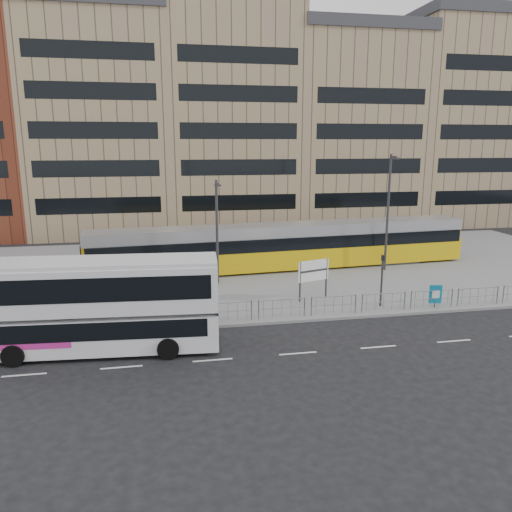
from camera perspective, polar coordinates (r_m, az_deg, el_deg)
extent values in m
plane|color=black|center=(27.01, -1.59, -8.02)|extent=(120.00, 120.00, 0.00)
cube|color=slate|center=(38.35, -4.45, -1.64)|extent=(64.00, 24.00, 0.15)
cube|color=gray|center=(27.03, -1.61, -7.83)|extent=(64.00, 0.25, 0.17)
cube|color=#987E62|center=(59.27, -17.05, 13.58)|extent=(14.00, 16.00, 22.00)
cube|color=#38383D|center=(60.67, -17.83, 24.57)|extent=(14.40, 16.40, 1.20)
cube|color=#987E62|center=(59.53, -3.13, 15.06)|extent=(14.00, 16.00, 24.00)
cube|color=#38383D|center=(61.35, -3.29, 26.90)|extent=(14.40, 16.40, 1.20)
cube|color=#987E62|center=(62.91, 9.99, 13.40)|extent=(14.00, 16.00, 21.00)
cube|color=#38383D|center=(64.05, 10.41, 23.37)|extent=(14.40, 16.40, 1.20)
cube|color=#987E62|center=(69.08, 21.28, 13.50)|extent=(14.00, 16.00, 23.00)
cube|color=#38383D|center=(70.46, 22.13, 23.35)|extent=(14.40, 16.40, 1.20)
cylinder|color=gray|center=(27.44, 2.37, -5.03)|extent=(32.00, 0.05, 0.05)
cylinder|color=gray|center=(27.60, 2.36, -6.02)|extent=(32.00, 0.04, 0.04)
cube|color=white|center=(23.56, 2.44, -11.23)|extent=(62.00, 0.12, 0.01)
cube|color=silver|center=(24.67, -17.41, -8.07)|extent=(11.17, 3.35, 1.70)
cube|color=silver|center=(24.03, -17.74, -3.38)|extent=(11.17, 3.35, 2.10)
cube|color=silver|center=(23.76, -17.92, -0.82)|extent=(11.16, 3.25, 0.30)
cube|color=black|center=(24.44, -16.32, -7.20)|extent=(9.17, 3.24, 0.85)
cube|color=black|center=(23.97, -17.78, -2.92)|extent=(10.57, 3.34, 1.10)
cube|color=#CA2890|center=(25.29, -23.03, -8.13)|extent=(3.18, 2.79, 0.50)
cylinder|color=black|center=(23.28, -10.02, -10.40)|extent=(1.02, 0.37, 1.00)
cylinder|color=black|center=(25.64, -9.69, -8.17)|extent=(1.02, 0.37, 1.00)
cylinder|color=black|center=(24.65, -26.02, -10.21)|extent=(1.02, 0.37, 1.00)
cylinder|color=black|center=(26.90, -24.25, -8.15)|extent=(1.02, 0.37, 1.00)
cube|color=gold|center=(38.37, 3.30, 0.03)|extent=(29.48, 5.00, 1.68)
cube|color=black|center=(38.14, 3.32, 1.72)|extent=(29.06, 5.01, 0.94)
cube|color=#B5B6BB|center=(37.98, 3.34, 3.04)|extent=(29.46, 4.78, 0.84)
cube|color=gold|center=(44.63, 20.71, 1.92)|extent=(1.43, 2.45, 2.73)
cube|color=gold|center=(36.41, -18.17, -0.19)|extent=(1.43, 2.45, 2.73)
cylinder|color=#2D2D30|center=(38.21, 3.31, 1.18)|extent=(2.68, 2.68, 3.14)
cube|color=#2D2D30|center=(42.40, 15.48, -0.21)|extent=(3.34, 2.87, 0.52)
cube|color=#2D2D30|center=(36.75, -10.83, -1.92)|extent=(3.34, 2.87, 0.52)
cylinder|color=#2D2D30|center=(30.31, 5.06, -2.97)|extent=(0.11, 0.11, 2.48)
cylinder|color=#2D2D30|center=(31.38, 8.03, -2.50)|extent=(0.11, 0.11, 2.48)
cube|color=white|center=(30.68, 6.60, -1.67)|extent=(2.08, 0.73, 1.29)
cylinder|color=#2D2D30|center=(31.17, 19.76, -4.93)|extent=(0.06, 0.06, 0.73)
cube|color=#0B78A1|center=(31.04, 19.82, -4.12)|extent=(0.73, 0.21, 1.10)
cube|color=white|center=(31.01, 19.85, -4.14)|extent=(0.45, 0.11, 0.46)
imported|color=black|center=(28.53, -21.28, -5.73)|extent=(0.47, 0.64, 1.62)
cylinder|color=#2D2D30|center=(27.08, -20.57, -5.11)|extent=(0.12, 0.12, 3.00)
imported|color=#2D2D30|center=(26.78, -20.75, -2.86)|extent=(0.22, 0.25, 1.00)
cylinder|color=#2D2D30|center=(30.23, 14.16, -2.85)|extent=(0.12, 0.12, 3.00)
imported|color=#2D2D30|center=(29.96, 14.28, -0.82)|extent=(0.18, 0.22, 1.00)
cylinder|color=#2D2D30|center=(33.78, -4.47, 2.67)|extent=(0.18, 0.18, 7.08)
cylinder|color=#2D2D30|center=(32.96, -4.50, 8.28)|extent=(0.14, 0.90, 0.14)
cube|color=#2D2D30|center=(32.52, -4.41, 8.04)|extent=(0.45, 0.20, 0.12)
cylinder|color=#2D2D30|center=(38.57, 14.82, 4.75)|extent=(0.18, 0.18, 8.68)
cylinder|color=#2D2D30|center=(37.88, 15.44, 10.87)|extent=(0.14, 0.90, 0.14)
cube|color=#2D2D30|center=(37.48, 15.74, 10.68)|extent=(0.45, 0.20, 0.12)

